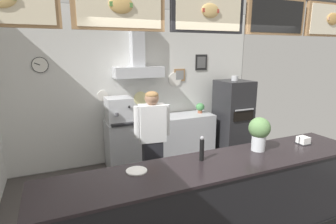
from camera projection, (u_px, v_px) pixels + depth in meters
ground_plane at (194, 218)px, 3.62m from camera, size 6.05×6.05×0.00m
back_wall_assembly at (140, 83)px, 5.23m from camera, size 5.04×2.68×3.00m
service_counter at (216, 203)px, 3.07m from camera, size 3.84×0.74×1.00m
back_prep_counter at (162, 140)px, 5.40m from camera, size 2.18×0.59×0.92m
pizza_oven at (233, 118)px, 5.72m from camera, size 0.63×0.71×1.70m
shop_worker at (152, 140)px, 4.02m from camera, size 0.54×0.27×1.64m
espresso_machine at (119, 110)px, 4.89m from camera, size 0.45×0.52×0.46m
potted_sage at (160, 112)px, 5.25m from camera, size 0.15×0.15×0.19m
potted_oregano at (200, 107)px, 5.65m from camera, size 0.18×0.18×0.21m
condiment_plate at (137, 171)px, 2.74m from camera, size 0.22×0.22×0.01m
napkin_holder at (303, 141)px, 3.55m from camera, size 0.16×0.15×0.11m
pepper_grinder at (202, 148)px, 2.99m from camera, size 0.05×0.05×0.28m
basil_vase at (259, 132)px, 3.27m from camera, size 0.26×0.26×0.42m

